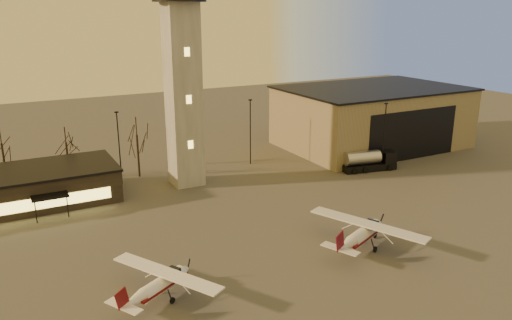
# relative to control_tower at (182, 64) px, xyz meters

# --- Properties ---
(ground) EXTENTS (220.00, 220.00, 0.00)m
(ground) POSITION_rel_control_tower_xyz_m (0.00, -30.00, -16.33)
(ground) COLOR #403E3B
(ground) RESTS_ON ground
(control_tower) EXTENTS (6.80, 6.80, 32.60)m
(control_tower) POSITION_rel_control_tower_xyz_m (0.00, 0.00, 0.00)
(control_tower) COLOR gray
(control_tower) RESTS_ON ground
(hangar) EXTENTS (30.60, 20.60, 10.30)m
(hangar) POSITION_rel_control_tower_xyz_m (36.00, 3.98, -11.17)
(hangar) COLOR #8F835D
(hangar) RESTS_ON ground
(terminal) EXTENTS (25.40, 12.20, 4.30)m
(terminal) POSITION_rel_control_tower_xyz_m (-21.99, 1.98, -14.17)
(terminal) COLOR black
(terminal) RESTS_ON ground
(light_poles) EXTENTS (58.50, 12.25, 10.14)m
(light_poles) POSITION_rel_control_tower_xyz_m (0.50, 1.00, -10.92)
(light_poles) COLOR black
(light_poles) RESTS_ON ground
(tree_row) EXTENTS (37.20, 9.20, 8.80)m
(tree_row) POSITION_rel_control_tower_xyz_m (-13.70, 9.16, -10.39)
(tree_row) COLOR black
(tree_row) RESTS_ON ground
(cessna_front) EXTENTS (10.09, 12.16, 3.46)m
(cessna_front) POSITION_rel_control_tower_xyz_m (9.00, -26.77, -15.14)
(cessna_front) COLOR silver
(cessna_front) RESTS_ON ground
(cessna_rear) EXTENTS (8.76, 10.30, 3.04)m
(cessna_rear) POSITION_rel_control_tower_xyz_m (-11.80, -26.15, -15.28)
(cessna_rear) COLOR white
(cessna_rear) RESTS_ON ground
(fuel_truck) EXTENTS (8.52, 3.94, 3.05)m
(fuel_truck) POSITION_rel_control_tower_xyz_m (26.07, -7.26, -15.12)
(fuel_truck) COLOR black
(fuel_truck) RESTS_ON ground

